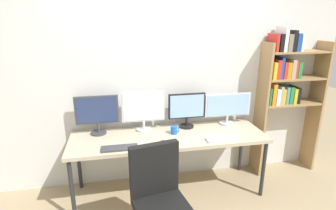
{
  "coord_description": "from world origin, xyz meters",
  "views": [
    {
      "loc": [
        -0.55,
        -2.17,
        2.0
      ],
      "look_at": [
        0.0,
        0.65,
        1.09
      ],
      "focal_mm": 28.77,
      "sensor_mm": 36.0,
      "label": 1
    }
  ],
  "objects": [
    {
      "name": "wall_back",
      "position": [
        0.0,
        1.02,
        1.3
      ],
      "size": [
        4.62,
        0.1,
        2.6
      ],
      "color": "silver",
      "rests_on": "ground_plane"
    },
    {
      "name": "monitor_far_left",
      "position": [
        -0.79,
        0.81,
        1.0
      ],
      "size": [
        0.49,
        0.18,
        0.45
      ],
      "color": "#38383D",
      "rests_on": "desk"
    },
    {
      "name": "bookshelf",
      "position": [
        1.58,
        0.83,
        1.22
      ],
      "size": [
        0.83,
        0.28,
        1.93
      ],
      "color": "#9E7A4C",
      "rests_on": "ground_plane"
    },
    {
      "name": "coffee_mug",
      "position": [
        0.07,
        0.64,
        0.79
      ],
      "size": [
        0.11,
        0.08,
        0.09
      ],
      "color": "blue",
      "rests_on": "desk"
    },
    {
      "name": "monitor_center_right",
      "position": [
        0.26,
        0.81,
        0.98
      ],
      "size": [
        0.45,
        0.18,
        0.43
      ],
      "color": "black",
      "rests_on": "desk"
    },
    {
      "name": "computer_mouse",
      "position": [
        -0.1,
        0.41,
        0.76
      ],
      "size": [
        0.06,
        0.1,
        0.03
      ],
      "primitive_type": "ellipsoid",
      "color": "#38383D",
      "rests_on": "desk"
    },
    {
      "name": "monitor_center_left",
      "position": [
        -0.26,
        0.81,
        1.01
      ],
      "size": [
        0.5,
        0.18,
        0.48
      ],
      "color": "silver",
      "rests_on": "desk"
    },
    {
      "name": "monitor_far_right",
      "position": [
        0.79,
        0.81,
        0.97
      ],
      "size": [
        0.59,
        0.18,
        0.4
      ],
      "color": "silver",
      "rests_on": "desk"
    },
    {
      "name": "keyboard_right",
      "position": [
        0.56,
        0.37,
        0.75
      ],
      "size": [
        0.37,
        0.13,
        0.02
      ],
      "primitive_type": "cube",
      "color": "silver",
      "rests_on": "desk"
    },
    {
      "name": "keyboard_left",
      "position": [
        -0.56,
        0.37,
        0.75
      ],
      "size": [
        0.37,
        0.13,
        0.02
      ],
      "primitive_type": "cube",
      "color": "#38383D",
      "rests_on": "desk"
    },
    {
      "name": "desk",
      "position": [
        0.0,
        0.6,
        0.69
      ],
      "size": [
        2.22,
        0.68,
        0.74
      ],
      "color": "tan",
      "rests_on": "ground_plane"
    }
  ]
}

